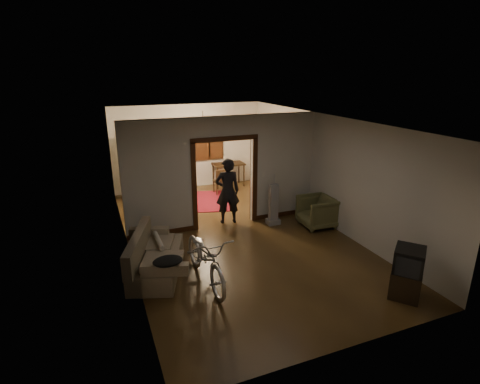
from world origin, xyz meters
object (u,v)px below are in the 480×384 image
bicycle (206,257)px  desk (229,175)px  locker (149,167)px  armchair (317,212)px  person (228,191)px  sofa (157,252)px

bicycle → desk: size_ratio=1.85×
desk → locker: bearing=165.9°
armchair → locker: size_ratio=0.45×
bicycle → person: (1.39, 2.59, 0.35)m
sofa → bicycle: (0.79, -0.73, 0.08)m
sofa → locker: 4.84m
person → desk: size_ratio=1.63×
bicycle → person: 2.96m
locker → desk: size_ratio=1.82×
armchair → sofa: bearing=-76.4°
bicycle → locker: size_ratio=1.02×
sofa → desk: bearing=75.2°
sofa → armchair: sofa is taller
desk → person: bearing=-128.0°
person → desk: (1.16, 3.05, -0.47)m
bicycle → desk: bicycle is taller
sofa → locker: bearing=101.6°
sofa → bicycle: bicycle is taller
bicycle → locker: 5.51m
locker → desk: (2.69, 0.15, -0.57)m
sofa → person: person is taller
bicycle → person: bearing=59.0°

